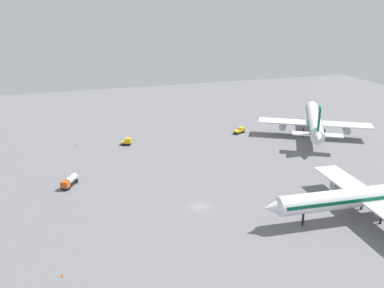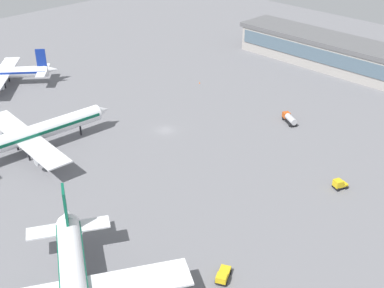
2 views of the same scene
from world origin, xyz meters
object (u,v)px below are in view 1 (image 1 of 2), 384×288
(safety_cone_near_gate, at_px, (76,145))
(baggage_tug, at_px, (127,142))
(fuel_truck, at_px, (69,181))
(airplane_distant, at_px, (314,121))
(pushback_tractor, at_px, (240,130))
(airplane_at_gate, at_px, (363,197))
(safety_cone_mid_apron, at_px, (62,275))

(safety_cone_near_gate, bearing_deg, baggage_tug, 76.75)
(fuel_truck, height_order, baggage_tug, fuel_truck)
(airplane_distant, height_order, baggage_tug, airplane_distant)
(fuel_truck, xyz_separation_m, pushback_tractor, (-28.98, 60.73, -0.42))
(airplane_at_gate, height_order, fuel_truck, airplane_at_gate)
(airplane_distant, bearing_deg, baggage_tug, 111.34)
(safety_cone_near_gate, bearing_deg, airplane_distant, 80.70)
(airplane_distant, xyz_separation_m, safety_cone_mid_apron, (58.16, -87.77, -5.06))
(airplane_distant, bearing_deg, safety_cone_near_gate, 110.33)
(airplane_at_gate, relative_size, safety_cone_mid_apron, 77.99)
(airplane_at_gate, distance_m, fuel_truck, 71.86)
(fuel_truck, xyz_separation_m, safety_cone_near_gate, (-31.98, 3.53, -1.09))
(airplane_at_gate, distance_m, pushback_tractor, 66.30)
(airplane_distant, relative_size, safety_cone_mid_apron, 73.20)
(pushback_tractor, xyz_separation_m, safety_cone_mid_apron, (68.46, -63.80, -0.67))
(safety_cone_near_gate, bearing_deg, fuel_truck, -6.29)
(airplane_distant, bearing_deg, safety_cone_mid_apron, 153.16)
(fuel_truck, bearing_deg, pushback_tractor, 144.72)
(airplane_at_gate, bearing_deg, fuel_truck, -27.57)
(airplane_at_gate, xyz_separation_m, safety_cone_near_gate, (-69.16, -57.86, -4.87))
(airplane_at_gate, height_order, pushback_tractor, airplane_at_gate)
(airplane_at_gate, xyz_separation_m, pushback_tractor, (-66.16, -0.65, -4.20))
(safety_cone_near_gate, distance_m, safety_cone_mid_apron, 71.76)
(airplane_at_gate, bearing_deg, baggage_tug, -53.89)
(fuel_truck, xyz_separation_m, safety_cone_mid_apron, (39.48, -3.06, -1.09))
(airplane_distant, bearing_deg, fuel_truck, 132.07)
(fuel_truck, height_order, pushback_tractor, fuel_truck)
(airplane_at_gate, relative_size, airplane_distant, 1.07)
(fuel_truck, bearing_deg, airplane_distant, 131.65)
(airplane_distant, distance_m, pushback_tractor, 26.46)
(baggage_tug, bearing_deg, fuel_truck, -102.75)
(airplane_distant, relative_size, fuel_truck, 6.83)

